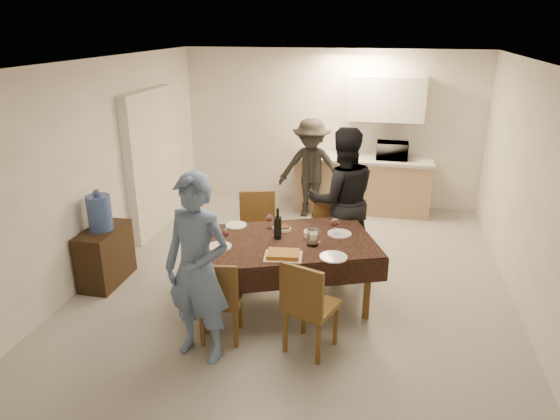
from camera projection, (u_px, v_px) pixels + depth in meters
The scene contains 33 objects.
floor at pixel (298, 280), 6.16m from camera, with size 5.00×6.00×0.02m, color #9F9F9B.
ceiling at pixel (301, 62), 5.24m from camera, with size 5.00×6.00×0.02m, color white.
wall_back at pixel (330, 129), 8.44m from camera, with size 5.00×0.02×2.60m, color white.
wall_front at pixel (212, 327), 2.95m from camera, with size 5.00×0.02×2.60m, color white.
wall_left at pixel (101, 167), 6.19m from camera, with size 0.02×6.00×2.60m, color white.
wall_right at pixel (535, 195), 5.21m from camera, with size 0.02×6.00×2.60m, color white.
stub_partition at pixel (152, 162), 7.36m from camera, with size 0.15×1.40×2.10m, color white.
kitchen_base_cabinet at pixel (362, 185), 8.34m from camera, with size 2.20×0.60×0.86m, color tan.
kitchen_worktop at pixel (363, 159), 8.18m from camera, with size 2.24×0.64×0.05m, color #B7B8B3.
upper_cabinet at pixel (387, 99), 7.91m from camera, with size 1.20×0.34×0.70m, color white.
dining_table at pixel (281, 244), 5.40m from camera, with size 2.28×1.82×0.78m.
chair_near_left at pixel (218, 293), 4.80m from camera, with size 0.46×0.47×0.48m.
chair_near_right at pixel (310, 300), 4.60m from camera, with size 0.56×0.58×0.52m.
chair_far_left at pixel (256, 229), 6.14m from camera, with size 0.57×0.58×0.54m.
chair_far_right at pixel (329, 236), 5.97m from camera, with size 0.49×0.49×0.52m.
console at pixel (105, 256), 6.02m from camera, with size 0.38×0.75×0.69m, color black.
water_jug at pixel (100, 213), 5.82m from camera, with size 0.28×0.28×0.42m, color #4160A8.
wine_bottle at pixel (278, 224), 5.39m from camera, with size 0.09×0.09×0.35m, color black, non-canonical shape.
water_pitcher at pixel (313, 237), 5.24m from camera, with size 0.12×0.12×0.18m, color white.
savoury_tart at pixel (283, 254), 5.02m from camera, with size 0.38×0.28×0.05m, color #B48634.
salad_bowl at pixel (311, 234), 5.49m from camera, with size 0.16×0.16×0.06m, color white.
mushroom_dish at pixel (282, 229), 5.65m from camera, with size 0.19×0.19×0.03m, color white.
wine_glass_a at pixel (225, 237), 5.23m from camera, with size 0.09×0.09×0.20m, color white, non-canonical shape.
wine_glass_b at pixel (335, 227), 5.48m from camera, with size 0.09×0.09×0.21m, color white, non-canonical shape.
wine_glass_c at pixel (269, 221), 5.67m from camera, with size 0.08×0.08×0.17m, color white, non-canonical shape.
plate_near_left at pixel (219, 246), 5.23m from camera, with size 0.26×0.26×0.01m, color white.
plate_near_right at pixel (333, 257), 5.00m from camera, with size 0.28×0.28×0.02m, color white.
plate_far_left at pixel (236, 225), 5.78m from camera, with size 0.25×0.25×0.01m, color white.
plate_far_right at pixel (339, 234), 5.55m from camera, with size 0.27×0.27×0.02m, color white.
microwave at pixel (392, 151), 8.03m from camera, with size 0.50×0.34×0.28m, color white.
person_near at pixel (198, 269), 4.49m from camera, with size 0.66×0.43×1.81m, color #5C76A3.
person_far at pixel (342, 200), 6.19m from camera, with size 0.89×0.70×1.84m, color black.
person_kitchen at pixel (311, 169), 7.95m from camera, with size 1.03×0.59×1.60m, color black.
Camera 1 is at (0.92, -5.38, 3.00)m, focal length 32.00 mm.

